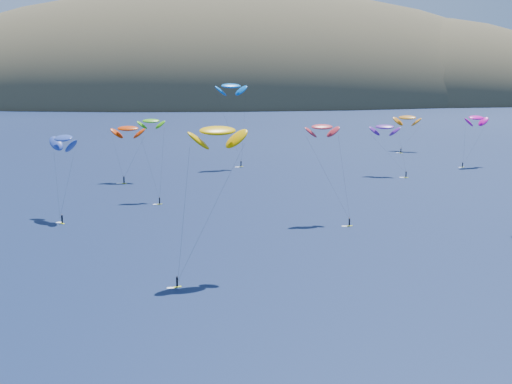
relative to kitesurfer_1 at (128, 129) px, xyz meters
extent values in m
ellipsoid|color=#3D3526|center=(54.31, 410.05, -27.54)|extent=(600.00, 300.00, 210.00)
ellipsoid|color=#3D3526|center=(-105.69, 440.05, -22.14)|extent=(340.00, 240.00, 120.00)
ellipsoid|color=#3D3526|center=(214.31, 390.05, -24.30)|extent=(320.00, 220.00, 156.00)
cube|color=#F3FF1C|center=(-1.15, -5.76, -14.90)|extent=(1.67, 0.61, 0.09)
cylinder|color=black|center=(-1.15, -5.76, -13.87)|extent=(0.38, 0.38, 1.75)
sphere|color=#8C6047|center=(-1.15, -5.76, -12.86)|extent=(0.29, 0.29, 0.29)
ellipsoid|color=red|center=(0.00, 0.02, 0.04)|extent=(9.60, 5.07, 5.17)
cube|color=#F3FF1C|center=(13.93, -100.13, -14.91)|extent=(1.38, 0.81, 0.07)
cylinder|color=black|center=(13.93, -100.13, -14.07)|extent=(0.31, 0.31, 1.42)
sphere|color=#8C6047|center=(13.93, -100.13, -13.25)|extent=(0.24, 0.24, 0.24)
ellipsoid|color=#EAAD00|center=(20.83, -92.19, 8.40)|extent=(10.53, 7.44, 5.35)
cube|color=#F3FF1C|center=(9.58, -36.01, -14.91)|extent=(1.36, 0.51, 0.07)
cylinder|color=black|center=(9.58, -36.01, -14.07)|extent=(0.31, 0.31, 1.42)
sphere|color=#8C6047|center=(9.58, -36.01, -13.25)|extent=(0.24, 0.24, 0.24)
ellipsoid|color=#43AF0F|center=(7.71, -27.34, 4.49)|extent=(6.76, 3.62, 3.63)
cube|color=#F3FF1C|center=(34.27, 21.67, -14.90)|extent=(1.65, 0.90, 0.09)
cylinder|color=black|center=(34.27, 21.67, -13.91)|extent=(0.37, 0.37, 1.69)
sphere|color=#8C6047|center=(34.27, 21.67, -12.92)|extent=(0.28, 0.28, 0.28)
ellipsoid|color=#0160C3|center=(31.38, 24.37, 11.06)|extent=(11.16, 7.55, 5.70)
cube|color=#F3FF1C|center=(80.97, -4.41, -14.90)|extent=(1.53, 0.87, 0.08)
cylinder|color=black|center=(80.97, -4.41, -13.98)|extent=(0.35, 0.35, 1.58)
sphere|color=#8C6047|center=(80.97, -4.41, -13.06)|extent=(0.26, 0.26, 0.26)
ellipsoid|color=#5A1C95|center=(76.14, 2.74, -0.53)|extent=(9.49, 6.58, 4.83)
cube|color=#F3FF1C|center=(105.49, 13.36, -14.91)|extent=(1.32, 0.81, 0.07)
cylinder|color=black|center=(105.49, 13.36, -14.11)|extent=(0.30, 0.30, 1.36)
sphere|color=#8C6047|center=(105.49, 13.36, -13.31)|extent=(0.23, 0.23, 0.23)
ellipsoid|color=#E300A4|center=(110.87, 17.19, 0.74)|extent=(10.03, 7.27, 5.09)
cube|color=#F3FF1C|center=(49.85, -63.12, -14.91)|extent=(1.38, 0.56, 0.07)
cylinder|color=black|center=(49.85, -63.12, -14.07)|extent=(0.31, 0.31, 1.43)
sphere|color=#8C6047|center=(49.85, -63.12, -13.24)|extent=(0.24, 0.24, 0.24)
ellipsoid|color=red|center=(45.29, -55.17, 5.25)|extent=(7.75, 4.35, 4.11)
cube|color=#F3FF1C|center=(-10.57, -54.37, -14.90)|extent=(1.26, 1.46, 0.08)
cylinder|color=black|center=(-10.57, -54.37, -13.96)|extent=(0.35, 0.35, 1.60)
sphere|color=#8C6047|center=(-10.57, -54.37, -13.03)|extent=(0.27, 0.27, 0.27)
ellipsoid|color=#28409A|center=(-10.82, -45.89, 2.45)|extent=(9.32, 10.27, 5.32)
cube|color=#F3FF1C|center=(96.27, 49.35, -14.90)|extent=(1.41, 1.14, 0.08)
cylinder|color=black|center=(96.27, 49.35, -14.01)|extent=(0.33, 0.33, 1.52)
sphere|color=#8C6047|center=(96.27, 49.35, -13.13)|extent=(0.26, 0.26, 0.26)
ellipsoid|color=orange|center=(100.87, 57.49, -2.41)|extent=(11.28, 9.81, 5.78)
camera|label=1|loc=(14.87, -205.98, 19.83)|focal=50.00mm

